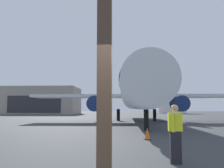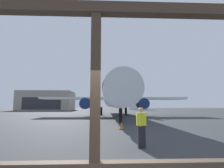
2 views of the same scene
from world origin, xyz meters
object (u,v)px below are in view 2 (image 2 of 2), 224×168
(traffic_cone, at_px, (122,126))
(fuel_storage_tank, at_px, (137,104))
(ground_crew_worker, at_px, (141,127))
(airplane, at_px, (114,97))
(distant_hangar, at_px, (47,101))

(traffic_cone, distance_m, fuel_storage_tank, 73.50)
(ground_crew_worker, xyz_separation_m, fuel_storage_tank, (14.37, 77.78, 1.64))
(traffic_cone, xyz_separation_m, fuel_storage_tank, (14.68, 71.98, 2.24))
(fuel_storage_tank, bearing_deg, airplane, -104.79)
(traffic_cone, relative_size, distant_hangar, 0.03)
(airplane, xyz_separation_m, traffic_cone, (-0.40, -17.88, -3.21))
(traffic_cone, xyz_separation_m, distant_hangar, (-26.58, 63.48, 3.74))
(fuel_storage_tank, bearing_deg, distant_hangar, -168.36)
(airplane, bearing_deg, distant_hangar, 120.62)
(ground_crew_worker, height_order, distant_hangar, distant_hangar)
(airplane, distance_m, distant_hangar, 52.99)
(ground_crew_worker, relative_size, traffic_cone, 2.78)
(ground_crew_worker, xyz_separation_m, distant_hangar, (-26.90, 69.28, 3.13))
(distant_hangar, bearing_deg, ground_crew_worker, -68.78)
(airplane, height_order, fuel_storage_tank, airplane)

